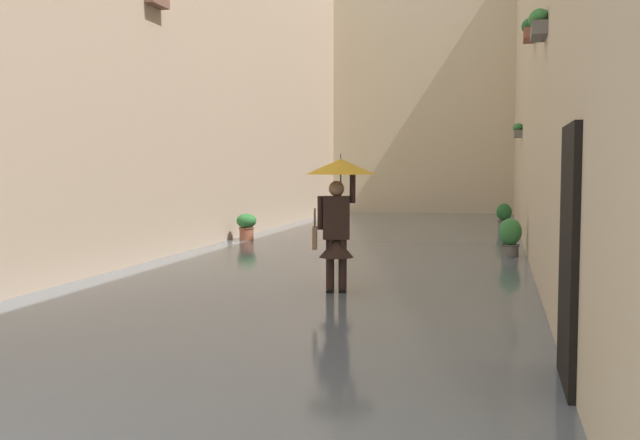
{
  "coord_description": "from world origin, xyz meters",
  "views": [
    {
      "loc": [
        -2.93,
        2.4,
        1.85
      ],
      "look_at": [
        -0.28,
        -8.58,
        1.04
      ],
      "focal_mm": 41.3,
      "sensor_mm": 36.0,
      "label": 1
    }
  ],
  "objects": [
    {
      "name": "building_facade_far",
      "position": [
        0.0,
        -27.57,
        6.47
      ],
      "size": [
        10.66,
        1.8,
        12.93
      ],
      "primitive_type": "cube",
      "color": "beige",
      "rests_on": "ground_plane"
    },
    {
      "name": "person_wading",
      "position": [
        -0.72,
        -7.86,
        1.44
      ],
      "size": [
        1.02,
        1.02,
        2.04
      ],
      "color": "black",
      "rests_on": "ground_plane"
    },
    {
      "name": "potted_plant_near_left",
      "position": [
        -3.2,
        -12.84,
        0.46
      ],
      "size": [
        0.45,
        0.45,
        0.83
      ],
      "color": "#66605B",
      "rests_on": "ground_plane"
    },
    {
      "name": "flood_water",
      "position": [
        0.0,
        -13.33,
        0.03
      ],
      "size": [
        7.86,
        32.67,
        0.06
      ],
      "primitive_type": "cube",
      "color": "slate",
      "rests_on": "ground_plane"
    },
    {
      "name": "building_facade_right",
      "position": [
        4.43,
        -13.33,
        4.54
      ],
      "size": [
        2.04,
        30.67,
        9.07
      ],
      "color": "tan",
      "rests_on": "ground_plane"
    },
    {
      "name": "ground_plane",
      "position": [
        0.0,
        -13.33,
        0.0
      ],
      "size": [
        66.67,
        66.67,
        0.0
      ],
      "primitive_type": "plane",
      "color": "gray"
    },
    {
      "name": "potted_plant_mid_right",
      "position": [
        3.08,
        -14.75,
        0.42
      ],
      "size": [
        0.49,
        0.49,
        0.72
      ],
      "color": "#9E563D",
      "rests_on": "ground_plane"
    },
    {
      "name": "building_facade_left",
      "position": [
        -4.43,
        -13.33,
        5.0
      ],
      "size": [
        2.04,
        30.67,
        10.0
      ],
      "color": "beige",
      "rests_on": "ground_plane"
    },
    {
      "name": "potted_plant_mid_left",
      "position": [
        -3.13,
        -19.38,
        0.45
      ],
      "size": [
        0.43,
        0.43,
        0.82
      ],
      "color": "#66605B",
      "rests_on": "ground_plane"
    }
  ]
}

